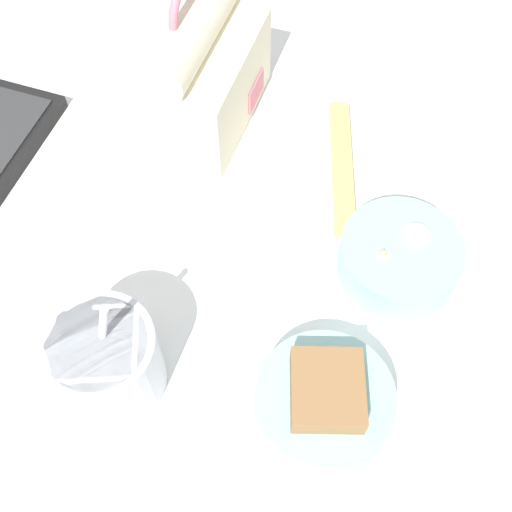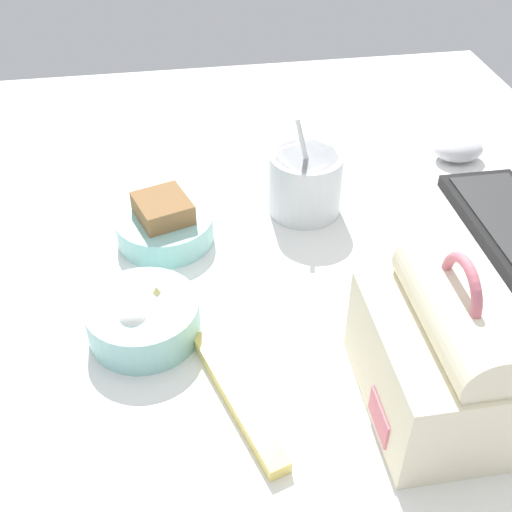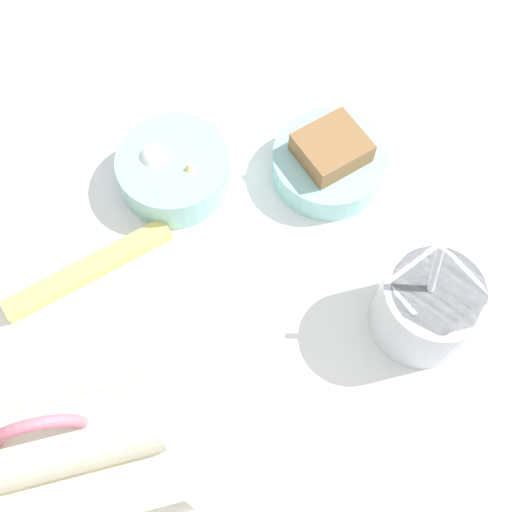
{
  "view_description": "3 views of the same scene",
  "coord_description": "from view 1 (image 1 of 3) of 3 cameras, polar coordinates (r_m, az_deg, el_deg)",
  "views": [
    {
      "loc": [
        -32.73,
        -16.44,
        64.43
      ],
      "look_at": [
        0.22,
        -5.13,
        7.0
      ],
      "focal_mm": 45.0,
      "sensor_mm": 36.0,
      "label": 1
    },
    {
      "loc": [
        61.19,
        -14.94,
        57.85
      ],
      "look_at": [
        0.22,
        -5.13,
        7.0
      ],
      "focal_mm": 45.0,
      "sensor_mm": 36.0,
      "label": 2
    },
    {
      "loc": [
        7.36,
        22.88,
        68.59
      ],
      "look_at": [
        0.22,
        -5.13,
        7.0
      ],
      "focal_mm": 45.0,
      "sensor_mm": 36.0,
      "label": 3
    }
  ],
  "objects": [
    {
      "name": "bento_bowl_sandwich",
      "position": [
        0.64,
        6.1,
        -12.59
      ],
      "size": [
        13.51,
        13.51,
        6.78
      ],
      "color": "#93D1CC",
      "rests_on": "desk_surface"
    },
    {
      "name": "lunch_bag",
      "position": [
        0.82,
        -5.71,
        16.02
      ],
      "size": [
        18.98,
        14.36,
        19.66
      ],
      "color": "#EFE5C1",
      "rests_on": "desk_surface"
    },
    {
      "name": "desk_surface",
      "position": [
        0.73,
        -3.86,
        -1.46
      ],
      "size": [
        140.0,
        110.0,
        2.0
      ],
      "color": "white",
      "rests_on": "ground"
    },
    {
      "name": "bento_bowl_snacks",
      "position": [
        0.72,
        12.55,
        -0.11
      ],
      "size": [
        13.23,
        13.23,
        5.92
      ],
      "color": "#93D1CC",
      "rests_on": "desk_surface"
    },
    {
      "name": "chopstick_case",
      "position": [
        0.8,
        7.62,
        7.94
      ],
      "size": [
        19.78,
        8.21,
        1.6
      ],
      "color": "#EFD666",
      "rests_on": "desk_surface"
    },
    {
      "name": "soup_cup",
      "position": [
        0.64,
        -13.22,
        -9.09
      ],
      "size": [
        10.67,
        10.67,
        15.66
      ],
      "color": "silver",
      "rests_on": "desk_surface"
    }
  ]
}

